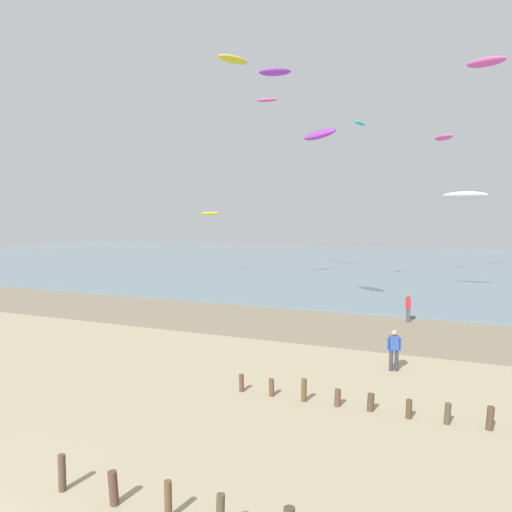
{
  "coord_description": "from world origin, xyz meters",
  "views": [
    {
      "loc": [
        9.25,
        -4.59,
        6.37
      ],
      "look_at": [
        2.06,
        12.26,
        4.89
      ],
      "focal_mm": 34.45,
      "sensor_mm": 36.0,
      "label": 1
    }
  ],
  "objects_px": {
    "kite_aloft_2": "(466,196)",
    "kite_aloft_4": "(267,100)",
    "kite_aloft_11": "(486,62)",
    "person_mid_beach": "(394,349)",
    "kite_aloft_6": "(211,213)",
    "kite_aloft_0": "(360,123)",
    "kite_aloft_1": "(444,137)",
    "kite_aloft_7": "(233,59)",
    "kite_aloft_5": "(319,134)",
    "kite_aloft_12": "(275,72)",
    "person_nearest_camera": "(408,307)"
  },
  "relations": [
    {
      "from": "kite_aloft_2",
      "to": "kite_aloft_4",
      "type": "bearing_deg",
      "value": 165.52
    },
    {
      "from": "kite_aloft_1",
      "to": "kite_aloft_6",
      "type": "height_order",
      "value": "kite_aloft_1"
    },
    {
      "from": "kite_aloft_4",
      "to": "kite_aloft_6",
      "type": "height_order",
      "value": "kite_aloft_4"
    },
    {
      "from": "kite_aloft_7",
      "to": "person_mid_beach",
      "type": "bearing_deg",
      "value": 68.19
    },
    {
      "from": "kite_aloft_1",
      "to": "kite_aloft_4",
      "type": "height_order",
      "value": "kite_aloft_4"
    },
    {
      "from": "kite_aloft_0",
      "to": "kite_aloft_11",
      "type": "relative_size",
      "value": 0.54
    },
    {
      "from": "kite_aloft_0",
      "to": "kite_aloft_11",
      "type": "distance_m",
      "value": 15.07
    },
    {
      "from": "person_mid_beach",
      "to": "kite_aloft_0",
      "type": "height_order",
      "value": "kite_aloft_0"
    },
    {
      "from": "kite_aloft_4",
      "to": "kite_aloft_0",
      "type": "bearing_deg",
      "value": -37.12
    },
    {
      "from": "person_mid_beach",
      "to": "kite_aloft_6",
      "type": "bearing_deg",
      "value": 130.84
    },
    {
      "from": "person_mid_beach",
      "to": "kite_aloft_11",
      "type": "height_order",
      "value": "kite_aloft_11"
    },
    {
      "from": "person_mid_beach",
      "to": "kite_aloft_1",
      "type": "xyz_separation_m",
      "value": [
        0.37,
        30.48,
        12.99
      ]
    },
    {
      "from": "kite_aloft_4",
      "to": "person_nearest_camera",
      "type": "bearing_deg",
      "value": -57.7
    },
    {
      "from": "person_nearest_camera",
      "to": "kite_aloft_11",
      "type": "relative_size",
      "value": 0.48
    },
    {
      "from": "kite_aloft_5",
      "to": "kite_aloft_12",
      "type": "height_order",
      "value": "kite_aloft_12"
    },
    {
      "from": "kite_aloft_4",
      "to": "kite_aloft_11",
      "type": "bearing_deg",
      "value": -0.16
    },
    {
      "from": "kite_aloft_7",
      "to": "kite_aloft_12",
      "type": "bearing_deg",
      "value": -158.36
    },
    {
      "from": "person_mid_beach",
      "to": "kite_aloft_7",
      "type": "relative_size",
      "value": 0.58
    },
    {
      "from": "kite_aloft_6",
      "to": "kite_aloft_1",
      "type": "bearing_deg",
      "value": 154.35
    },
    {
      "from": "kite_aloft_6",
      "to": "person_mid_beach",
      "type": "bearing_deg",
      "value": 94.94
    },
    {
      "from": "kite_aloft_1",
      "to": "kite_aloft_12",
      "type": "height_order",
      "value": "kite_aloft_12"
    },
    {
      "from": "person_mid_beach",
      "to": "kite_aloft_0",
      "type": "distance_m",
      "value": 27.1
    },
    {
      "from": "kite_aloft_6",
      "to": "kite_aloft_7",
      "type": "height_order",
      "value": "kite_aloft_7"
    },
    {
      "from": "kite_aloft_7",
      "to": "kite_aloft_5",
      "type": "bearing_deg",
      "value": 81.29
    },
    {
      "from": "person_mid_beach",
      "to": "kite_aloft_6",
      "type": "xyz_separation_m",
      "value": [
        -22.73,
        26.3,
        5.8
      ]
    },
    {
      "from": "kite_aloft_5",
      "to": "kite_aloft_7",
      "type": "height_order",
      "value": "kite_aloft_7"
    },
    {
      "from": "kite_aloft_2",
      "to": "kite_aloft_5",
      "type": "distance_m",
      "value": 15.5
    },
    {
      "from": "kite_aloft_1",
      "to": "kite_aloft_4",
      "type": "xyz_separation_m",
      "value": [
        -17.43,
        -2.13,
        4.64
      ]
    },
    {
      "from": "kite_aloft_11",
      "to": "kite_aloft_12",
      "type": "distance_m",
      "value": 20.0
    },
    {
      "from": "kite_aloft_6",
      "to": "kite_aloft_7",
      "type": "xyz_separation_m",
      "value": [
        7.53,
        -9.9,
        12.34
      ]
    },
    {
      "from": "kite_aloft_5",
      "to": "kite_aloft_7",
      "type": "distance_m",
      "value": 13.2
    },
    {
      "from": "kite_aloft_4",
      "to": "kite_aloft_12",
      "type": "relative_size",
      "value": 0.73
    },
    {
      "from": "kite_aloft_6",
      "to": "kite_aloft_12",
      "type": "height_order",
      "value": "kite_aloft_12"
    },
    {
      "from": "kite_aloft_1",
      "to": "kite_aloft_7",
      "type": "height_order",
      "value": "kite_aloft_7"
    },
    {
      "from": "kite_aloft_0",
      "to": "kite_aloft_6",
      "type": "distance_m",
      "value": 18.65
    },
    {
      "from": "person_nearest_camera",
      "to": "kite_aloft_5",
      "type": "bearing_deg",
      "value": 177.06
    },
    {
      "from": "person_mid_beach",
      "to": "kite_aloft_0",
      "type": "bearing_deg",
      "value": 105.09
    },
    {
      "from": "kite_aloft_5",
      "to": "kite_aloft_7",
      "type": "bearing_deg",
      "value": -174.23
    },
    {
      "from": "person_nearest_camera",
      "to": "kite_aloft_0",
      "type": "distance_m",
      "value": 19.35
    },
    {
      "from": "person_nearest_camera",
      "to": "kite_aloft_0",
      "type": "bearing_deg",
      "value": 113.97
    },
    {
      "from": "person_mid_beach",
      "to": "kite_aloft_1",
      "type": "height_order",
      "value": "kite_aloft_1"
    },
    {
      "from": "kite_aloft_11",
      "to": "kite_aloft_12",
      "type": "relative_size",
      "value": 1.15
    },
    {
      "from": "kite_aloft_5",
      "to": "kite_aloft_12",
      "type": "distance_m",
      "value": 18.59
    },
    {
      "from": "kite_aloft_0",
      "to": "kite_aloft_2",
      "type": "relative_size",
      "value": 0.56
    },
    {
      "from": "kite_aloft_0",
      "to": "kite_aloft_6",
      "type": "bearing_deg",
      "value": -90.23
    },
    {
      "from": "person_nearest_camera",
      "to": "kite_aloft_7",
      "type": "xyz_separation_m",
      "value": [
        -14.72,
        6.39,
        18.14
      ]
    },
    {
      "from": "person_nearest_camera",
      "to": "kite_aloft_2",
      "type": "distance_m",
      "value": 14.81
    },
    {
      "from": "kite_aloft_1",
      "to": "person_nearest_camera",
      "type": "bearing_deg",
      "value": -39.89
    },
    {
      "from": "kite_aloft_5",
      "to": "kite_aloft_12",
      "type": "xyz_separation_m",
      "value": [
        -8.48,
        14.15,
        8.56
      ]
    },
    {
      "from": "kite_aloft_5",
      "to": "kite_aloft_12",
      "type": "relative_size",
      "value": 1.06
    }
  ]
}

